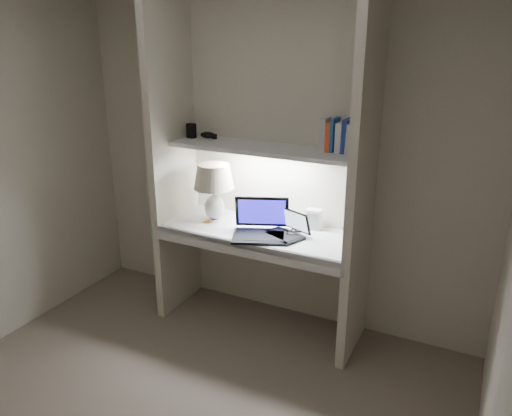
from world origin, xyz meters
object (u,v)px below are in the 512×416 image
Objects in this scene: laptop_main at (261,227)px; table_lamp at (214,183)px; laptop_netbook at (287,230)px; book_row at (337,136)px; speaker at (314,219)px.

table_lamp is at bearing 145.90° from laptop_main.
laptop_main is at bearing -136.78° from laptop_netbook.
laptop_main is at bearing -149.16° from book_row.
laptop_netbook reaches higher than speaker.
laptop_netbook is at bearing -143.45° from book_row.
table_lamp is 0.97m from book_row.
book_row is (0.44, 0.26, 0.64)m from laptop_main.
book_row is at bearing 59.44° from laptop_netbook.
table_lamp reaches higher than speaker.
laptop_netbook is 0.74m from book_row.
book_row is (0.87, 0.17, 0.40)m from table_lamp.
laptop_main is 1.37× the size of laptop_netbook.
laptop_netbook is 1.56× the size of book_row.
laptop_netbook is at bearing -124.53° from speaker.
laptop_main is 0.82m from book_row.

